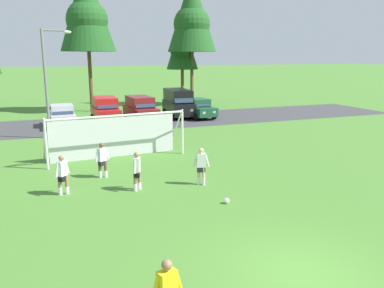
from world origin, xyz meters
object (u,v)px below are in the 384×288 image
object	(u,v)px
player_winger_left	(63,175)
soccer_goal	(115,135)
player_defender_far	(201,166)
parked_car_slot_left	(106,110)
parked_car_slot_far_left	(63,116)
parked_car_slot_center_right	(198,108)
street_lamp	(49,83)
parked_car_slot_center_left	(140,109)
player_midfield_center	(137,171)
soccer_ball	(227,201)
parked_car_slot_center	(178,102)
player_striker_near	(102,160)

from	to	relation	value
player_winger_left	soccer_goal	bearing A→B (deg)	59.29
player_defender_far	parked_car_slot_left	distance (m)	17.61
player_winger_left	parked_car_slot_far_left	distance (m)	16.31
player_winger_left	parked_car_slot_center_right	world-z (taller)	parked_car_slot_center_right
parked_car_slot_left	parked_car_slot_center_right	size ratio (longest dim) A/B	1.07
street_lamp	parked_car_slot_center_left	bearing A→B (deg)	30.89
player_midfield_center	parked_car_slot_left	size ratio (longest dim) A/B	0.35
soccer_goal	player_midfield_center	xyz separation A→B (m)	(-0.14, -5.70, -0.47)
soccer_ball	player_defender_far	bearing A→B (deg)	91.44
player_midfield_center	parked_car_slot_left	world-z (taller)	parked_car_slot_left
street_lamp	parked_car_slot_center_right	bearing A→B (deg)	20.49
soccer_ball	parked_car_slot_far_left	xyz separation A→B (m)	(-4.89, 19.55, 0.77)
soccer_ball	player_winger_left	bearing A→B (deg)	150.37
player_defender_far	soccer_ball	bearing A→B (deg)	-88.56
soccer_ball	player_midfield_center	world-z (taller)	player_midfield_center
player_defender_far	player_winger_left	size ratio (longest dim) A/B	1.00
parked_car_slot_far_left	parked_car_slot_center	distance (m)	10.28
player_defender_far	parked_car_slot_far_left	size ratio (longest dim) A/B	0.39
player_defender_far	street_lamp	xyz separation A→B (m)	(-5.74, 12.74, 2.91)
parked_car_slot_center_left	player_defender_far	bearing A→B (deg)	-94.83
player_defender_far	player_striker_near	bearing A→B (deg)	146.39
parked_car_slot_left	parked_car_slot_center_left	bearing A→B (deg)	-10.35
soccer_goal	parked_car_slot_far_left	distance (m)	11.38
parked_car_slot_center_right	player_defender_far	bearing A→B (deg)	-111.49
street_lamp	parked_car_slot_left	bearing A→B (deg)	47.89
parked_car_slot_far_left	parked_car_slot_center_right	world-z (taller)	same
parked_car_slot_left	parked_car_slot_center_right	world-z (taller)	parked_car_slot_left
parked_car_slot_center_right	player_striker_near	bearing A→B (deg)	-125.74
player_winger_left	parked_car_slot_center_left	xyz separation A→B (m)	(7.11, 16.20, 0.29)
player_striker_near	soccer_ball	bearing A→B (deg)	-51.89
player_midfield_center	player_defender_far	size ratio (longest dim) A/B	1.00
player_striker_near	player_midfield_center	distance (m)	2.53
soccer_ball	player_winger_left	distance (m)	6.63
street_lamp	player_defender_far	bearing A→B (deg)	-65.77
parked_car_slot_far_left	parked_car_slot_left	bearing A→B (deg)	7.06
player_midfield_center	parked_car_slot_far_left	size ratio (longest dim) A/B	0.39
player_defender_far	parked_car_slot_center_left	distance (m)	17.10
player_winger_left	parked_car_slot_center	bearing A→B (deg)	58.15
parked_car_slot_far_left	soccer_ball	bearing A→B (deg)	-75.96
soccer_ball	street_lamp	world-z (taller)	street_lamp
soccer_goal	parked_car_slot_center_right	size ratio (longest dim) A/B	1.75
parked_car_slot_far_left	parked_car_slot_center_left	world-z (taller)	parked_car_slot_center_left
parked_car_slot_far_left	parked_car_slot_center	world-z (taller)	parked_car_slot_center
player_defender_far	parked_car_slot_center_left	xyz separation A→B (m)	(1.44, 17.04, 0.29)
parked_car_slot_left	parked_car_slot_center_right	bearing A→B (deg)	-0.67
player_defender_far	parked_car_slot_left	world-z (taller)	parked_car_slot_left
player_winger_left	parked_car_slot_left	size ratio (longest dim) A/B	0.35
parked_car_slot_center_right	parked_car_slot_center	bearing A→B (deg)	144.44
soccer_ball	parked_car_slot_far_left	distance (m)	20.17
player_winger_left	parked_car_slot_center_left	distance (m)	17.70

